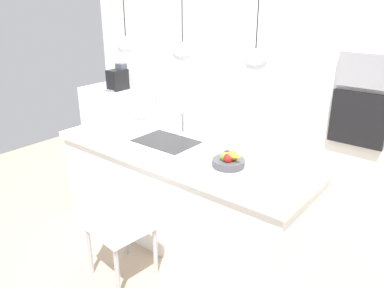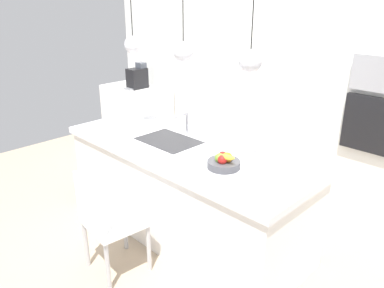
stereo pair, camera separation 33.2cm
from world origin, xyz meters
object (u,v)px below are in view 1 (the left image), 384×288
oven (358,119)px  chair_near (113,223)px  fruit_bowl (228,160)px  coffee_machine (118,79)px  microwave (367,71)px

oven → chair_near: size_ratio=0.63×
fruit_bowl → chair_near: (-0.56, -0.74, -0.42)m
fruit_bowl → coffee_machine: (-2.89, 1.38, 0.05)m
microwave → oven: 0.50m
coffee_machine → fruit_bowl: bearing=-25.6°
fruit_bowl → chair_near: size_ratio=0.29×
fruit_bowl → chair_near: 1.02m
oven → coffee_machine: bearing=-175.0°
microwave → chair_near: size_ratio=0.61×
fruit_bowl → oven: bearing=73.9°
fruit_bowl → microwave: microwave is taller
fruit_bowl → microwave: bearing=73.9°
coffee_machine → chair_near: coffee_machine is taller
chair_near → microwave: bearing=66.7°
coffee_machine → microwave: 3.42m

